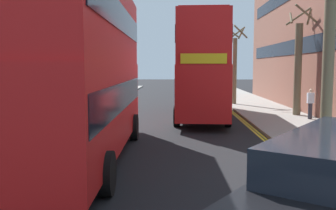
% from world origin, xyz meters
% --- Properties ---
extents(sidewalk_right, '(4.00, 80.00, 0.14)m').
position_xyz_m(sidewalk_right, '(6.50, 16.00, 0.07)').
color(sidewalk_right, gray).
rests_on(sidewalk_right, ground).
extents(sidewalk_left, '(4.00, 80.00, 0.14)m').
position_xyz_m(sidewalk_left, '(-6.50, 16.00, 0.07)').
color(sidewalk_left, gray).
rests_on(sidewalk_left, ground).
extents(kerb_line_outer, '(0.10, 56.00, 0.01)m').
position_xyz_m(kerb_line_outer, '(4.40, 14.00, 0.00)').
color(kerb_line_outer, yellow).
rests_on(kerb_line_outer, ground).
extents(kerb_line_inner, '(0.10, 56.00, 0.01)m').
position_xyz_m(kerb_line_inner, '(4.24, 14.00, 0.00)').
color(kerb_line_inner, yellow).
rests_on(kerb_line_inner, ground).
extents(double_decker_bus_away, '(3.00, 10.86, 5.64)m').
position_xyz_m(double_decker_bus_away, '(-2.14, 11.42, 3.03)').
color(double_decker_bus_away, red).
rests_on(double_decker_bus_away, ground).
extents(double_decker_bus_oncoming, '(3.14, 10.90, 5.64)m').
position_xyz_m(double_decker_bus_oncoming, '(2.13, 21.61, 3.03)').
color(double_decker_bus_oncoming, red).
rests_on(double_decker_bus_oncoming, ground).
extents(pedestrian_far, '(0.34, 0.22, 1.62)m').
position_xyz_m(pedestrian_far, '(7.89, 20.21, 0.99)').
color(pedestrian_far, '#2D2D38').
rests_on(pedestrian_far, sidewalk_right).
extents(street_tree_near, '(1.55, 1.61, 6.89)m').
position_xyz_m(street_tree_near, '(5.04, 10.64, 3.43)').
color(street_tree_near, '#6B6047').
rests_on(street_tree_near, sidewalk_right).
extents(street_tree_mid, '(1.47, 1.75, 6.28)m').
position_xyz_m(street_tree_mid, '(7.73, 22.02, 3.01)').
color(street_tree_mid, '#6B6047').
rests_on(street_tree_mid, sidewalk_right).
extents(street_tree_far, '(2.02, 2.01, 6.04)m').
position_xyz_m(street_tree_far, '(5.02, 28.62, 3.12)').
color(street_tree_far, '#6B6047').
rests_on(street_tree_far, sidewalk_right).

